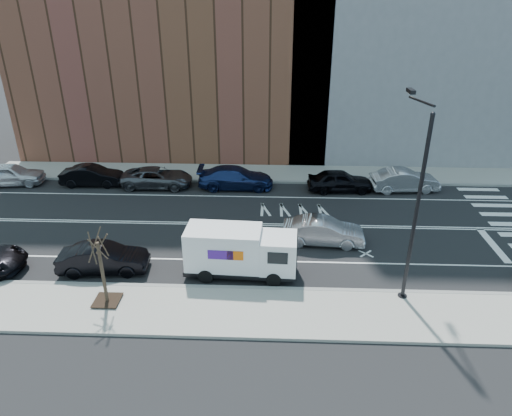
# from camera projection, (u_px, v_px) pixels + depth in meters

# --- Properties ---
(ground) EXTENTS (120.00, 120.00, 0.00)m
(ground) POSITION_uv_depth(u_px,v_px,m) (261.00, 225.00, 28.85)
(ground) COLOR black
(ground) RESTS_ON ground
(sidewalk_near) EXTENTS (44.00, 3.60, 0.15)m
(sidewalk_near) POSITION_uv_depth(u_px,v_px,m) (255.00, 312.00, 20.89)
(sidewalk_near) COLOR gray
(sidewalk_near) RESTS_ON ground
(sidewalk_far) EXTENTS (44.00, 3.60, 0.15)m
(sidewalk_far) POSITION_uv_depth(u_px,v_px,m) (264.00, 173.00, 36.76)
(sidewalk_far) COLOR gray
(sidewalk_far) RESTS_ON ground
(curb_near) EXTENTS (44.00, 0.25, 0.17)m
(curb_near) POSITION_uv_depth(u_px,v_px,m) (257.00, 289.00, 22.50)
(curb_near) COLOR gray
(curb_near) RESTS_ON ground
(curb_far) EXTENTS (44.00, 0.25, 0.17)m
(curb_far) POSITION_uv_depth(u_px,v_px,m) (264.00, 182.00, 35.13)
(curb_far) COLOR gray
(curb_far) RESTS_ON ground
(road_markings) EXTENTS (40.00, 8.60, 0.01)m
(road_markings) POSITION_uv_depth(u_px,v_px,m) (261.00, 225.00, 28.85)
(road_markings) COLOR white
(road_markings) RESTS_ON ground
(bldg_brick) EXTENTS (26.00, 10.00, 22.00)m
(bldg_brick) POSITION_uv_depth(u_px,v_px,m) (173.00, 22.00, 38.48)
(bldg_brick) COLOR brown
(bldg_brick) RESTS_ON ground
(streetlight) EXTENTS (0.44, 4.02, 9.34)m
(streetlight) POSITION_uv_depth(u_px,v_px,m) (415.00, 198.00, 20.18)
(streetlight) COLOR black
(streetlight) RESTS_ON ground
(street_tree) EXTENTS (1.20, 1.20, 3.75)m
(street_tree) POSITION_uv_depth(u_px,v_px,m) (103.00, 278.00, 20.91)
(street_tree) COLOR black
(street_tree) RESTS_ON ground
(fedex_van) EXTENTS (5.82, 2.27, 2.62)m
(fedex_van) POSITION_uv_depth(u_px,v_px,m) (240.00, 251.00, 23.25)
(fedex_van) COLOR black
(fedex_van) RESTS_ON ground
(far_parked_a) EXTENTS (5.09, 2.59, 1.66)m
(far_parked_a) POSITION_uv_depth(u_px,v_px,m) (10.00, 174.00, 34.49)
(far_parked_a) COLOR silver
(far_parked_a) RESTS_ON ground
(far_parked_b) EXTENTS (4.64, 1.73, 1.52)m
(far_parked_b) POSITION_uv_depth(u_px,v_px,m) (92.00, 176.00, 34.44)
(far_parked_b) COLOR black
(far_parked_b) RESTS_ON ground
(far_parked_c) EXTENTS (5.26, 2.49, 1.45)m
(far_parked_c) POSITION_uv_depth(u_px,v_px,m) (157.00, 178.00, 34.18)
(far_parked_c) COLOR #4B4C53
(far_parked_c) RESTS_ON ground
(far_parked_d) EXTENTS (5.62, 2.38, 1.62)m
(far_parked_d) POSITION_uv_depth(u_px,v_px,m) (236.00, 178.00, 33.95)
(far_parked_d) COLOR navy
(far_parked_d) RESTS_ON ground
(far_parked_e) EXTENTS (4.77, 2.13, 1.59)m
(far_parked_e) POSITION_uv_depth(u_px,v_px,m) (340.00, 181.00, 33.42)
(far_parked_e) COLOR black
(far_parked_e) RESTS_ON ground
(far_parked_f) EXTENTS (5.07, 2.20, 1.62)m
(far_parked_f) POSITION_uv_depth(u_px,v_px,m) (404.00, 180.00, 33.45)
(far_parked_f) COLOR #B4B5BA
(far_parked_f) RESTS_ON ground
(driving_sedan) EXTENTS (4.80, 1.93, 1.55)m
(driving_sedan) POSITION_uv_depth(u_px,v_px,m) (323.00, 231.00, 26.42)
(driving_sedan) COLOR #AAABAF
(driving_sedan) RESTS_ON ground
(near_parked_rear_a) EXTENTS (4.72, 2.00, 1.51)m
(near_parked_rear_a) POSITION_uv_depth(u_px,v_px,m) (103.00, 259.00, 23.77)
(near_parked_rear_a) COLOR black
(near_parked_rear_a) RESTS_ON ground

